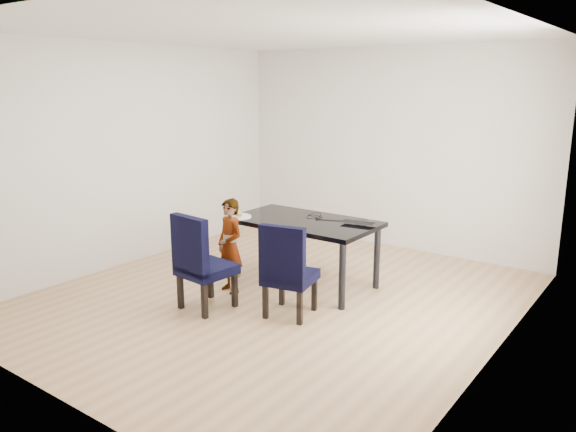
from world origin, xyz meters
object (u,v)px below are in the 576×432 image
Objects in this scene: chair_left at (207,261)px; chair_right at (290,269)px; child at (230,246)px; plate at (238,217)px; dining_table at (304,252)px; laptop at (360,222)px.

chair_left is 0.85m from chair_right.
plate is at bearing 131.61° from child.
laptop reaches higher than dining_table.
dining_table is at bearing 103.85° from chair_right.
dining_table is at bearing 76.32° from chair_left.
dining_table is 0.84m from child.
chair_left is (-0.40, -1.13, 0.12)m from dining_table.
chair_right is at bearing 30.07° from chair_left.
chair_left is 1.68m from laptop.
child is (-0.52, -0.65, 0.14)m from dining_table.
chair_right reaches higher than laptop.
laptop is (1.09, 0.86, 0.25)m from child.
chair_right is at bearing -64.10° from dining_table.
plate is (-0.26, 0.78, 0.27)m from chair_left.
laptop is (0.58, 0.21, 0.39)m from dining_table.
child is 0.41m from plate.
child reaches higher than laptop.
laptop is (0.98, 1.35, 0.27)m from chair_left.
chair_right reaches higher than plate.
dining_table is at bearing 27.93° from plate.
plate is at bearing 16.66° from laptop.
chair_left is 0.96× the size of child.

